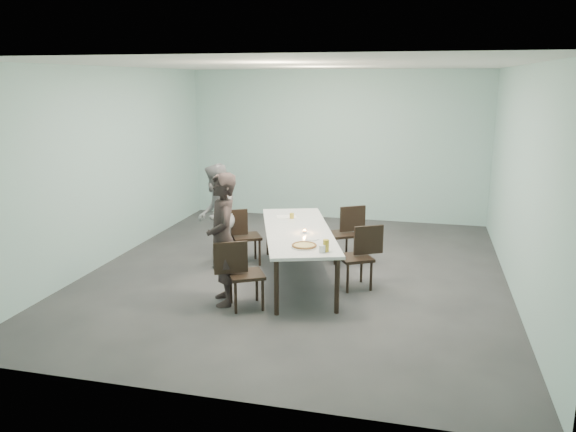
% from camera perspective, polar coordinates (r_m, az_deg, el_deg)
% --- Properties ---
extents(ground, '(7.00, 7.00, 0.00)m').
position_cam_1_polar(ground, '(8.43, 0.92, -5.73)').
color(ground, '#333335').
rests_on(ground, ground).
extents(room_shell, '(6.02, 7.02, 3.01)m').
position_cam_1_polar(room_shell, '(7.99, 0.98, 8.11)').
color(room_shell, '#A0C9C6').
rests_on(room_shell, ground).
extents(table, '(1.67, 2.75, 0.75)m').
position_cam_1_polar(table, '(7.92, 0.99, -1.75)').
color(table, white).
rests_on(table, ground).
extents(chair_near_left, '(0.64, 0.57, 0.87)m').
position_cam_1_polar(chair_near_left, '(7.03, -4.92, -5.48)').
color(chair_near_left, black).
rests_on(chair_near_left, ground).
extents(chair_far_left, '(0.65, 0.57, 0.87)m').
position_cam_1_polar(chair_far_left, '(8.70, -4.76, -1.69)').
color(chair_far_left, black).
rests_on(chair_far_left, ground).
extents(chair_near_right, '(0.64, 0.57, 0.87)m').
position_cam_1_polar(chair_near_right, '(7.76, 7.40, -3.68)').
color(chair_near_right, black).
rests_on(chair_near_right, ground).
extents(chair_far_right, '(0.64, 0.58, 0.87)m').
position_cam_1_polar(chair_far_right, '(8.90, 5.91, -1.37)').
color(chair_far_right, black).
rests_on(chair_far_right, ground).
extents(diner_near, '(0.64, 0.73, 1.69)m').
position_cam_1_polar(diner_near, '(7.11, -6.65, -2.38)').
color(diner_near, black).
rests_on(diner_near, ground).
extents(diner_far, '(0.76, 0.88, 1.57)m').
position_cam_1_polar(diner_far, '(8.63, -7.29, 0.08)').
color(diner_far, gray).
rests_on(diner_far, ground).
extents(pizza, '(0.34, 0.34, 0.04)m').
position_cam_1_polar(pizza, '(7.07, 1.66, -3.03)').
color(pizza, white).
rests_on(pizza, table).
extents(side_plate, '(0.18, 0.18, 0.01)m').
position_cam_1_polar(side_plate, '(7.42, 2.44, -2.33)').
color(side_plate, white).
rests_on(side_plate, table).
extents(beer_glass, '(0.08, 0.08, 0.15)m').
position_cam_1_polar(beer_glass, '(6.89, 3.88, -3.02)').
color(beer_glass, gold).
rests_on(beer_glass, table).
extents(water_tumbler, '(0.08, 0.08, 0.09)m').
position_cam_1_polar(water_tumbler, '(6.86, 3.48, -3.35)').
color(water_tumbler, silver).
rests_on(water_tumbler, table).
extents(tealight, '(0.06, 0.06, 0.05)m').
position_cam_1_polar(tealight, '(7.70, 1.68, -1.61)').
color(tealight, silver).
rests_on(tealight, table).
extents(amber_tumbler, '(0.07, 0.07, 0.08)m').
position_cam_1_polar(amber_tumbler, '(8.52, 0.39, 0.03)').
color(amber_tumbler, gold).
rests_on(amber_tumbler, table).
extents(menu, '(0.35, 0.30, 0.01)m').
position_cam_1_polar(menu, '(8.61, -0.15, -0.07)').
color(menu, silver).
rests_on(menu, table).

